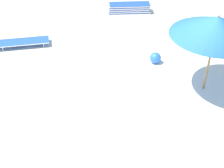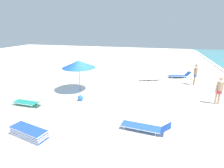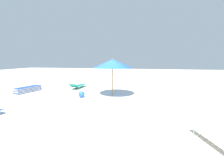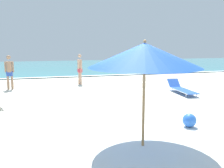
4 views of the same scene
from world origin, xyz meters
name	(u,v)px [view 2 (image 2 of 4)]	position (x,y,z in m)	size (l,w,h in m)	color
ground_plane	(94,94)	(0.00, 0.01, -0.08)	(60.00, 60.00, 0.16)	silver
beach_umbrella	(79,64)	(-0.21, -1.17, 2.05)	(2.48, 2.48, 2.39)	#9E7547
lounger_stack	(29,133)	(5.84, -0.86, 0.21)	(1.02, 1.98, 0.41)	blue
sun_lounger_under_umbrella	(146,127)	(4.06, 4.11, 0.21)	(0.82, 2.33, 0.55)	blue
sun_lounger_beside_umbrella	(151,78)	(-4.29, 4.00, 0.21)	(1.26, 2.23, 0.50)	white
sun_lounger_near_water_left	(180,75)	(-5.94, 6.60, 0.22)	(1.17, 2.09, 0.58)	blue
sun_lounger_near_water_right	(28,102)	(3.08, -3.16, 0.21)	(0.69, 2.09, 0.50)	#1E8475
beachgoer_wading_adult	(219,89)	(-0.15, 8.25, 1.00)	(0.27, 0.44, 1.76)	tan
beachgoer_shoreline_child	(195,73)	(-3.91, 7.52, 1.00)	(0.45, 0.27, 1.76)	#A37A5B
beach_ball	(81,98)	(1.56, -0.33, 0.19)	(0.39, 0.39, 0.39)	blue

